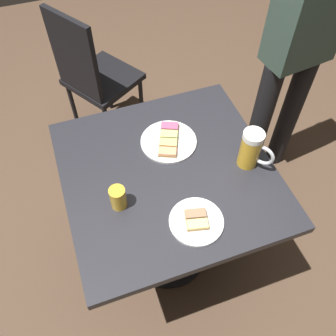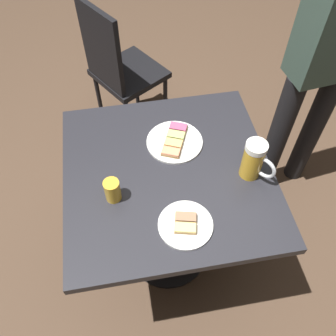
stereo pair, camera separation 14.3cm
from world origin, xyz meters
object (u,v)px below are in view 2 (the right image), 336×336
object	(u,v)px
beer_glass_small	(112,190)
patron_standing	(329,53)
plate_far	(185,224)
plate_near	(175,141)
cafe_chair	(119,67)
beer_mug	(254,160)

from	to	relation	value
beer_glass_small	patron_standing	world-z (taller)	patron_standing
plate_far	patron_standing	world-z (taller)	patron_standing
beer_glass_small	plate_far	bearing A→B (deg)	-34.02
plate_near	patron_standing	bearing A→B (deg)	17.83
cafe_chair	patron_standing	world-z (taller)	patron_standing
plate_near	patron_standing	world-z (taller)	patron_standing
plate_near	cafe_chair	distance (m)	0.88
plate_far	cafe_chair	bearing A→B (deg)	96.98
plate_far	beer_mug	distance (m)	0.36
beer_glass_small	beer_mug	bearing A→B (deg)	1.73
plate_near	patron_standing	size ratio (longest dim) A/B	0.15
beer_mug	cafe_chair	size ratio (longest dim) A/B	0.18
beer_mug	cafe_chair	world-z (taller)	cafe_chair
beer_glass_small	patron_standing	bearing A→B (deg)	24.74
plate_near	cafe_chair	world-z (taller)	cafe_chair
plate_near	beer_glass_small	distance (m)	0.36
plate_far	patron_standing	bearing A→B (deg)	39.32
beer_glass_small	patron_standing	xyz separation A→B (m)	(1.01, 0.47, 0.14)
plate_near	cafe_chair	bearing A→B (deg)	102.45
plate_near	beer_glass_small	size ratio (longest dim) A/B	2.48
beer_mug	patron_standing	xyz separation A→B (m)	(0.47, 0.45, 0.11)
plate_far	cafe_chair	world-z (taller)	cafe_chair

